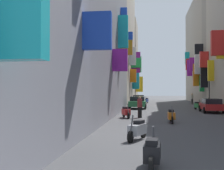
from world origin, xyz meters
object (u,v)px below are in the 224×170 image
object	(u,v)px
scooter_orange	(171,116)
pedestrian_crossing	(140,107)
parked_car_green	(137,102)
scooter_black	(152,152)
parked_car_silver	(139,99)
scooter_blue	(146,100)
scooter_red	(126,112)
parked_car_red	(211,105)
traffic_light_near_corner	(209,85)
scooter_green	(198,106)
pedestrian_near_left	(192,99)
scooter_silver	(137,130)

from	to	relation	value
scooter_orange	pedestrian_crossing	distance (m)	3.87
parked_car_green	scooter_black	xyz separation A→B (m)	(1.69, -25.87, -0.27)
parked_car_silver	pedestrian_crossing	size ratio (longest dim) A/B	2.59
scooter_blue	scooter_black	xyz separation A→B (m)	(0.92, -39.37, 0.00)
parked_car_silver	scooter_blue	bearing A→B (deg)	73.26
scooter_red	scooter_black	world-z (taller)	same
parked_car_silver	parked_car_red	size ratio (longest dim) A/B	1.08
parked_car_red	pedestrian_crossing	size ratio (longest dim) A/B	2.40
pedestrian_crossing	traffic_light_near_corner	bearing A→B (deg)	59.20
traffic_light_near_corner	parked_car_silver	bearing A→B (deg)	136.24
scooter_orange	pedestrian_crossing	xyz separation A→B (m)	(-2.22, 3.15, 0.38)
parked_car_red	scooter_green	size ratio (longest dim) A/B	2.28
scooter_red	pedestrian_near_left	xyz separation A→B (m)	(7.82, 22.06, 0.35)
parked_car_green	traffic_light_near_corner	world-z (taller)	traffic_light_near_corner
pedestrian_crossing	traffic_light_near_corner	size ratio (longest dim) A/B	0.42
parked_car_silver	parked_car_red	bearing A→B (deg)	-62.83
scooter_blue	parked_car_green	bearing A→B (deg)	-93.26
scooter_silver	scooter_black	bearing A→B (deg)	-81.93
scooter_orange	parked_car_silver	bearing A→B (deg)	97.70
parked_car_silver	scooter_black	xyz separation A→B (m)	(2.00, -35.78, -0.27)
parked_car_silver	parked_car_red	distance (m)	16.61
parked_car_red	scooter_blue	distance (m)	19.48
scooter_silver	scooter_green	size ratio (longest dim) A/B	1.02
scooter_blue	traffic_light_near_corner	world-z (taller)	traffic_light_near_corner
scooter_black	parked_car_red	bearing A→B (deg)	75.11
scooter_green	pedestrian_crossing	bearing A→B (deg)	-120.57
parked_car_red	scooter_silver	bearing A→B (deg)	-110.77
parked_car_red	traffic_light_near_corner	xyz separation A→B (m)	(1.02, 6.54, 2.07)
scooter_blue	scooter_green	distance (m)	15.74
scooter_orange	scooter_green	bearing A→B (deg)	74.48
scooter_red	pedestrian_near_left	distance (m)	23.41
parked_car_green	scooter_black	distance (m)	25.92
parked_car_red	scooter_silver	distance (m)	17.58
scooter_orange	scooter_red	size ratio (longest dim) A/B	1.02
scooter_red	scooter_green	bearing A→B (deg)	55.90
scooter_orange	scooter_black	world-z (taller)	same
pedestrian_crossing	scooter_red	bearing A→B (deg)	-164.37
traffic_light_near_corner	scooter_green	bearing A→B (deg)	-121.61
parked_car_green	traffic_light_near_corner	xyz separation A→B (m)	(8.29, 1.68, 2.05)
scooter_green	traffic_light_near_corner	world-z (taller)	traffic_light_near_corner
scooter_blue	parked_car_silver	bearing A→B (deg)	-106.74
scooter_orange	parked_car_green	bearing A→B (deg)	101.74
scooter_silver	traffic_light_near_corner	bearing A→B (deg)	72.48
scooter_blue	scooter_orange	size ratio (longest dim) A/B	1.03
parked_car_silver	scooter_silver	size ratio (longest dim) A/B	2.42
parked_car_red	scooter_orange	xyz separation A→B (m)	(-4.33, -9.30, -0.25)
scooter_blue	scooter_black	size ratio (longest dim) A/B	0.97
scooter_orange	traffic_light_near_corner	bearing A→B (deg)	71.35
scooter_blue	scooter_green	world-z (taller)	same
parked_car_red	scooter_orange	distance (m)	10.26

